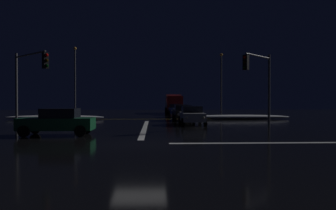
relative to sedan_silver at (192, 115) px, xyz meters
The scene contains 16 objects.
ground 12.83m from the sedan_silver, 107.76° to the right, with size 120.00×120.00×0.10m, color black.
stop_line_north 4.97m from the sedan_silver, 142.70° to the right, with size 0.35×15.88×0.01m.
centre_line_ns 9.50m from the sedan_silver, 114.36° to the left, with size 22.00×0.15×0.01m.
crosswalk_bar_east 13.37m from the sedan_silver, 66.06° to the right, with size 15.88×0.40×0.01m.
snow_bank_left_curb 16.20m from the sedan_silver, 149.32° to the left, with size 10.59×1.50×0.46m.
snow_bank_right_curb 10.15m from the sedan_silver, 52.90° to the left, with size 11.49×1.50×0.48m.
sedan_silver is the anchor object (origin of this frame).
sedan_black 5.95m from the sedan_silver, 92.03° to the left, with size 2.02×4.33×1.57m.
sedan_gray 12.60m from the sedan_silver, 89.15° to the left, with size 2.02×4.33×1.57m.
sedan_blue 19.09m from the sedan_silver, 90.33° to the left, with size 2.02×4.33×1.57m.
box_truck 26.18m from the sedan_silver, 89.89° to the left, with size 2.68×8.28×3.08m.
sedan_green_crossing 12.08m from the sedan_silver, 137.08° to the right, with size 4.33×2.02×1.57m.
traffic_signal_nw 13.10m from the sedan_silver, 161.58° to the right, with size 3.52×3.52×5.58m.
traffic_signal_ne 6.64m from the sedan_silver, 39.30° to the right, with size 2.88×2.88×5.61m.
streetlamp_right_far 20.16m from the sedan_silver, 71.00° to the left, with size 0.44×0.44×8.82m.
streetlamp_left_far 23.90m from the sedan_silver, 127.37° to the left, with size 0.44×0.44×9.58m.
Camera 1 is at (0.66, -15.26, 2.00)m, focal length 34.81 mm.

